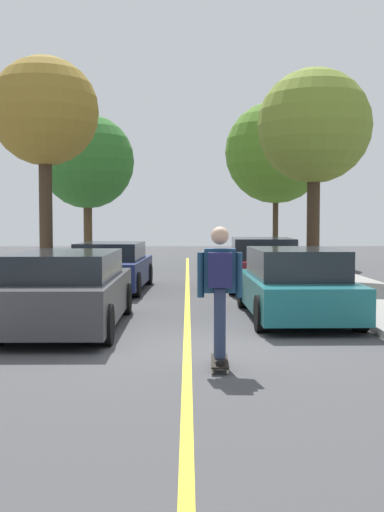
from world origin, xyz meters
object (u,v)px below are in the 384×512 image
at_px(parked_car_right_nearest, 295,284).
at_px(fire_hydrant, 47,277).
at_px(parked_car_left_near, 111,267).
at_px(street_tree_right_near, 276,153).
at_px(parked_car_left_nearest, 69,290).
at_px(street_tree_left_near, 87,162).
at_px(parked_car_right_near, 262,264).
at_px(street_tree_right_nearest, 314,127).
at_px(skateboard, 220,361).
at_px(street_tree_left_nearest, 45,113).
at_px(skateboarder, 220,284).

relative_size(parked_car_right_nearest, fire_hydrant, 6.40).
relative_size(parked_car_left_near, street_tree_right_near, 0.67).
bearing_deg(parked_car_left_nearest, parked_car_left_near, 90.00).
bearing_deg(street_tree_right_near, parked_car_right_nearest, -96.51).
height_order(street_tree_left_near, fire_hydrant, street_tree_left_near).
bearing_deg(parked_car_right_near, street_tree_right_nearest, 42.14).
bearing_deg(skateboard, street_tree_right_near, 80.05).
xyz_separation_m(parked_car_left_nearest, parked_car_right_nearest, (4.21, 1.11, -0.02)).
distance_m(parked_car_right_near, street_tree_left_nearest, 7.28).
xyz_separation_m(street_tree_right_nearest, skateboard, (-3.44, -11.29, -4.70)).
bearing_deg(skateboard, parked_car_right_near, 80.15).
bearing_deg(street_tree_right_near, street_tree_right_nearest, -90.00).
bearing_deg(parked_car_right_near, parked_car_left_nearest, -122.58).
xyz_separation_m(street_tree_right_nearest, skateboarder, (-3.45, -11.32, -3.69)).
height_order(parked_car_right_near, street_tree_left_nearest, street_tree_left_nearest).
distance_m(parked_car_right_nearest, parked_car_right_near, 5.48).
bearing_deg(street_tree_left_near, parked_car_right_near, -48.39).
xyz_separation_m(parked_car_right_nearest, street_tree_right_nearest, (1.76, 7.07, 4.11)).
bearing_deg(street_tree_right_nearest, fire_hydrant, -156.93).
bearing_deg(parked_car_right_nearest, street_tree_left_near, 116.08).
height_order(fire_hydrant, skateboard, fire_hydrant).
bearing_deg(fire_hydrant, parked_car_left_nearest, -73.30).
bearing_deg(street_tree_right_near, street_tree_left_nearest, -126.51).
relative_size(street_tree_right_nearest, fire_hydrant, 9.17).
xyz_separation_m(parked_car_left_near, street_tree_left_nearest, (-1.76, -0.14, 4.19)).
height_order(parked_car_right_nearest, skateboard, parked_car_right_nearest).
relative_size(street_tree_right_nearest, skateboard, 7.57).
xyz_separation_m(fire_hydrant, skateboard, (4.03, -8.10, -0.40)).
height_order(parked_car_left_near, street_tree_right_near, street_tree_right_near).
xyz_separation_m(parked_car_left_nearest, skateboard, (2.53, -3.10, -0.60)).
bearing_deg(street_tree_left_nearest, street_tree_left_near, 90.00).
xyz_separation_m(parked_car_left_nearest, street_tree_right_nearest, (5.97, 8.18, 4.10)).
height_order(parked_car_left_near, street_tree_left_nearest, street_tree_left_nearest).
height_order(parked_car_left_near, skateboard, parked_car_left_near).
distance_m(parked_car_left_near, parked_car_right_near, 4.23).
bearing_deg(parked_car_left_nearest, street_tree_left_nearest, 106.14).
xyz_separation_m(street_tree_left_nearest, street_tree_left_near, (-0.00, 7.23, -0.63)).
height_order(parked_car_right_near, skateboarder, skateboarder).
height_order(parked_car_left_nearest, fire_hydrant, parked_car_left_nearest).
bearing_deg(skateboard, fire_hydrant, 116.43).
distance_m(street_tree_left_nearest, skateboard, 11.20).
height_order(parked_car_right_nearest, parked_car_right_near, parked_car_right_near).
xyz_separation_m(street_tree_right_near, skateboarder, (-3.45, -19.67, -3.83)).
distance_m(parked_car_right_near, skateboard, 9.86).
bearing_deg(parked_car_right_near, fire_hydrant, -164.45).
bearing_deg(parked_car_left_nearest, street_tree_left_near, 97.53).
relative_size(parked_car_left_near, skateboarder, 2.72).
xyz_separation_m(parked_car_right_nearest, street_tree_left_nearest, (-5.97, 4.97, 4.17)).
bearing_deg(fire_hydrant, skateboarder, -63.67).
bearing_deg(parked_car_right_nearest, street_tree_left_nearest, 140.23).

